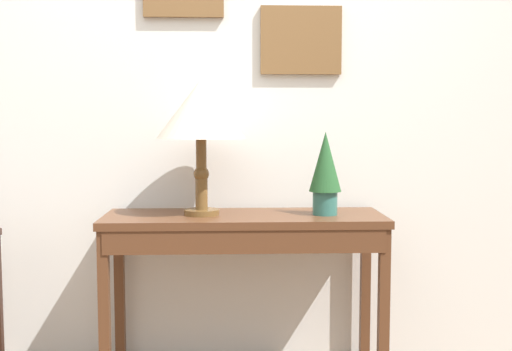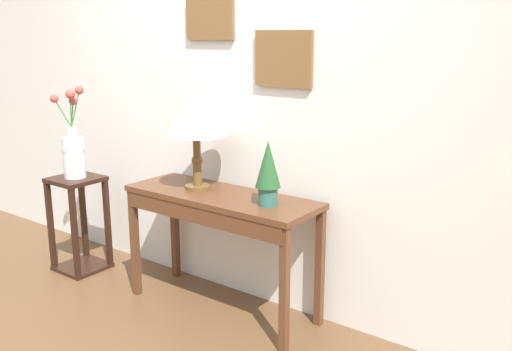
{
  "view_description": "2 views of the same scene",
  "coord_description": "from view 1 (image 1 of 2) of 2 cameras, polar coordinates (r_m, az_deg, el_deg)",
  "views": [
    {
      "loc": [
        0.06,
        -1.63,
        1.19
      ],
      "look_at": [
        0.18,
        1.17,
        0.95
      ],
      "focal_mm": 44.71,
      "sensor_mm": 36.0,
      "label": 1
    },
    {
      "loc": [
        2.27,
        -1.31,
        1.71
      ],
      "look_at": [
        0.34,
        1.28,
        0.9
      ],
      "focal_mm": 39.57,
      "sensor_mm": 36.0,
      "label": 2
    }
  ],
  "objects": [
    {
      "name": "console_table",
      "position": [
        2.87,
        -1.06,
        -5.65
      ],
      "size": [
        1.26,
        0.44,
        0.76
      ],
      "color": "#56331E",
      "rests_on": "ground"
    },
    {
      "name": "back_wall_with_art",
      "position": [
        3.16,
        -3.54,
        8.82
      ],
      "size": [
        9.0,
        0.13,
        2.8
      ],
      "color": "silver",
      "rests_on": "ground"
    },
    {
      "name": "potted_plant_on_console",
      "position": [
        2.86,
        6.22,
        0.54
      ],
      "size": [
        0.14,
        0.14,
        0.37
      ],
      "color": "#2D665B",
      "rests_on": "console_table"
    },
    {
      "name": "table_lamp",
      "position": [
        2.84,
        -4.95,
        5.66
      ],
      "size": [
        0.4,
        0.4,
        0.6
      ],
      "color": "brown",
      "rests_on": "console_table"
    }
  ]
}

